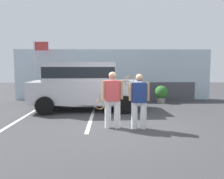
% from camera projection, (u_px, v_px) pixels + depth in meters
% --- Properties ---
extents(ground_plane, '(40.00, 40.00, 0.00)m').
position_uv_depth(ground_plane, '(118.00, 127.00, 6.97)').
color(ground_plane, '#38383A').
extents(parking_stripe_0, '(0.12, 4.40, 0.01)m').
position_uv_depth(parking_stripe_0, '(24.00, 117.00, 8.39)').
color(parking_stripe_0, silver).
rests_on(parking_stripe_0, ground_plane).
extents(parking_stripe_1, '(0.12, 4.40, 0.01)m').
position_uv_depth(parking_stripe_1, '(92.00, 117.00, 8.45)').
color(parking_stripe_1, silver).
rests_on(parking_stripe_1, ground_plane).
extents(house_frontage, '(10.98, 0.40, 2.82)m').
position_uv_depth(house_frontage, '(113.00, 76.00, 12.83)').
color(house_frontage, silver).
rests_on(house_frontage, ground_plane).
extents(parked_suv, '(4.70, 2.36, 2.05)m').
position_uv_depth(parked_suv, '(83.00, 83.00, 9.70)').
color(parked_suv, '#B7B7BC').
rests_on(parked_suv, ground_plane).
extents(tennis_player_man, '(0.89, 0.28, 1.71)m').
position_uv_depth(tennis_player_man, '(112.00, 99.00, 6.82)').
color(tennis_player_man, white).
rests_on(tennis_player_man, ground_plane).
extents(tennis_player_woman, '(0.75, 0.27, 1.64)m').
position_uv_depth(tennis_player_woman, '(139.00, 100.00, 6.75)').
color(tennis_player_woman, white).
rests_on(tennis_player_woman, ground_plane).
extents(potted_plant_by_porch, '(0.67, 0.67, 0.88)m').
position_uv_depth(potted_plant_by_porch, '(161.00, 93.00, 11.69)').
color(potted_plant_by_porch, gray).
rests_on(potted_plant_by_porch, ground_plane).
extents(flag_pole, '(0.80, 0.12, 3.23)m').
position_uv_depth(flag_pole, '(38.00, 60.00, 12.09)').
color(flag_pole, silver).
rests_on(flag_pole, ground_plane).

